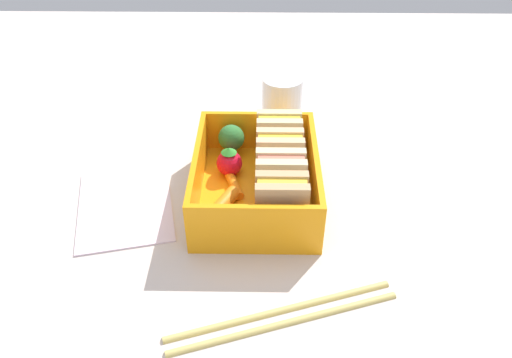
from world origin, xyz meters
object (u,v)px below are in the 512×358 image
sandwich_left (279,138)px  sandwich_center_left (280,158)px  carrot_stick_left (235,183)px  sandwich_center (280,179)px  carrot_stick_far_left (225,201)px  drinking_glass (282,103)px  broccoli_floret (231,138)px  chopstick_pair (284,315)px  strawberry_far_left (226,219)px  strawberry_left (229,162)px  folded_napkin (125,205)px  sandwich_center_right (281,204)px

sandwich_left → sandwich_center_left: same height
carrot_stick_left → sandwich_center: bearing=64.8°
carrot_stick_left → carrot_stick_far_left: carrot_stick_far_left is taller
sandwich_left → drinking_glass: bearing=176.1°
broccoli_floret → chopstick_pair: (22.97, 5.73, -3.32)cm
broccoli_floret → carrot_stick_left: (6.25, 0.64, -1.94)cm
strawberry_far_left → chopstick_pair: size_ratio=0.15×
broccoli_floret → strawberry_far_left: 13.05cm
sandwich_center_left → sandwich_center: size_ratio=1.00×
sandwich_center_left → sandwich_center: 3.95cm
carrot_stick_left → chopstick_pair: size_ratio=0.19×
broccoli_floret → strawberry_left: broccoli_floret is taller
sandwich_left → strawberry_far_left: 13.59cm
strawberry_far_left → folded_napkin: bearing=-111.8°
broccoli_floret → carrot_stick_far_left: size_ratio=1.10×
strawberry_left → strawberry_far_left: size_ratio=1.16×
sandwich_center → folded_napkin: (-0.26, -17.19, -4.03)cm
sandwich_center_left → broccoli_floret: bearing=-129.4°
sandwich_center_right → carrot_stick_left: bearing=-141.4°
sandwich_center_right → chopstick_pair: sandwich_center_right is taller
carrot_stick_far_left → strawberry_far_left: size_ratio=1.21×
sandwich_center → carrot_stick_far_left: sandwich_center is taller
sandwich_center_left → carrot_stick_far_left: bearing=-49.7°
sandwich_center → sandwich_center_right: bearing=0.0°
sandwich_center → drinking_glass: 17.12cm
sandwich_left → broccoli_floret: size_ratio=1.46×
broccoli_floret → folded_napkin: (8.36, -11.52, -3.47)cm
strawberry_left → drinking_glass: bearing=152.4°
sandwich_left → sandwich_center_right: (11.85, 0.00, 0.00)cm
sandwich_center_left → sandwich_center_right: size_ratio=1.00×
sandwich_center_left → broccoli_floret: size_ratio=1.46×
sandwich_center → chopstick_pair: (14.36, 0.05, -3.88)cm
drinking_glass → folded_napkin: (16.84, -17.83, -3.50)cm
strawberry_far_left → folded_napkin: (-4.65, -11.63, -2.38)cm
strawberry_far_left → drinking_glass: bearing=163.9°
drinking_glass → folded_napkin: bearing=-46.6°
sandwich_left → chopstick_pair: bearing=0.1°
strawberry_left → carrot_stick_left: bearing=15.5°
sandwich_left → sandwich_center_right: same height
chopstick_pair → sandwich_center_left: bearing=-179.8°
sandwich_left → broccoli_floret: (-0.72, -5.67, -0.57)cm
sandwich_left → folded_napkin: 19.24cm
sandwich_center → strawberry_left: bearing=-130.5°
carrot_stick_far_left → drinking_glass: drinking_glass is taller
folded_napkin → carrot_stick_far_left: bearing=83.6°
broccoli_floret → carrot_stick_far_left: bearing=-1.0°
sandwich_left → carrot_stick_far_left: (8.90, -5.84, -2.27)cm
strawberry_left → strawberry_far_left: 9.30cm
strawberry_left → drinking_glass: size_ratio=0.49×
broccoli_floret → drinking_glass: 10.57cm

